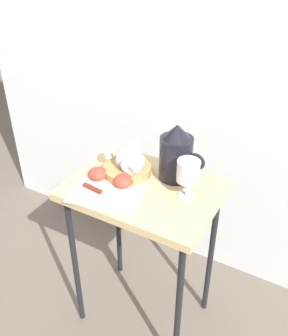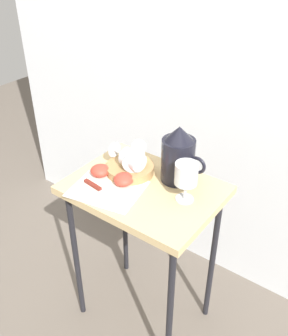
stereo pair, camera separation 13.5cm
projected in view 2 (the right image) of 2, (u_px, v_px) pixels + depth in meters
ground_plane at (144, 311)px, 1.78m from camera, size 6.00×6.00×0.00m
curtain_drape at (215, 53)px, 1.51m from camera, size 2.40×0.03×2.19m
table at (144, 205)px, 1.44m from camera, size 0.55×0.41×0.72m
linen_napkin at (108, 189)px, 1.38m from camera, size 0.28×0.25×0.00m
basket_tray at (130, 169)px, 1.46m from camera, size 0.18×0.18×0.03m
pitcher at (178, 159)px, 1.38m from camera, size 0.17×0.12×0.22m
wine_glass_upright at (186, 176)px, 1.27m from camera, size 0.08×0.08×0.15m
wine_glass_tipped_near at (134, 159)px, 1.42m from camera, size 0.12×0.16×0.07m
wine_glass_tipped_far at (132, 159)px, 1.42m from camera, size 0.15×0.09×0.07m
apple_half_left at (100, 170)px, 1.44m from camera, size 0.07×0.07×0.04m
apple_half_right at (124, 179)px, 1.39m from camera, size 0.07×0.07×0.04m
knife at (100, 189)px, 1.36m from camera, size 0.23×0.04×0.01m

